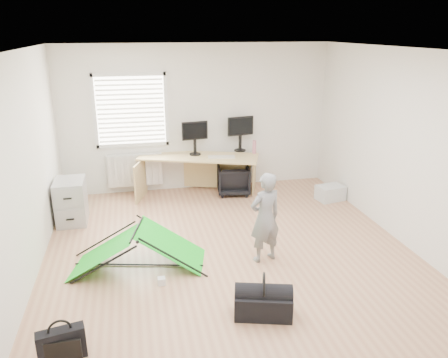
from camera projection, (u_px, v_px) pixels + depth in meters
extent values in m
plane|color=tan|center=(230.00, 253.00, 6.02)|extent=(5.50, 5.50, 0.00)
cube|color=silver|center=(197.00, 118.00, 8.12)|extent=(5.00, 0.02, 2.70)
cube|color=silver|center=(131.00, 110.00, 7.77)|extent=(1.20, 0.06, 1.20)
cube|color=silver|center=(135.00, 170.00, 8.10)|extent=(1.00, 0.12, 0.60)
cube|color=tan|center=(199.00, 175.00, 8.07)|extent=(2.26, 1.36, 0.74)
cube|color=#A2A3A7|center=(71.00, 201.00, 6.89)|extent=(0.45, 0.60, 0.70)
cube|color=black|center=(195.00, 143.00, 7.96)|extent=(0.49, 0.16, 0.46)
cube|color=black|center=(240.00, 138.00, 8.20)|extent=(0.52, 0.20, 0.48)
cube|color=beige|center=(222.00, 157.00, 7.85)|extent=(0.50, 0.24, 0.02)
cylinder|color=#BA687B|center=(254.00, 147.00, 8.08)|extent=(0.09, 0.09, 0.25)
imported|color=black|center=(233.00, 180.00, 8.12)|extent=(0.65, 0.67, 0.54)
imported|color=slate|center=(265.00, 218.00, 5.66)|extent=(0.51, 0.41, 1.23)
cube|color=silver|center=(330.00, 193.00, 7.86)|extent=(0.53, 0.42, 0.26)
cube|color=#1E946C|center=(73.00, 196.00, 7.49)|extent=(0.39, 0.26, 0.43)
cube|color=black|center=(62.00, 345.00, 4.05)|extent=(0.45, 0.21, 0.32)
cube|color=silver|center=(162.00, 281.00, 5.27)|extent=(0.09, 0.09, 0.09)
cube|color=black|center=(263.00, 305.00, 4.68)|extent=(0.67, 0.47, 0.27)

